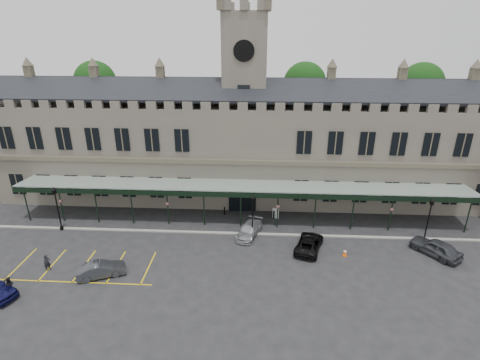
# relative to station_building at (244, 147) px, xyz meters

# --- Properties ---
(ground) EXTENTS (140.00, 140.00, 0.00)m
(ground) POSITION_rel_station_building_xyz_m (0.00, -15.91, -6.47)
(ground) COLOR black
(station_building) EXTENTS (60.00, 10.36, 17.30)m
(station_building) POSITION_rel_station_building_xyz_m (0.00, 0.00, 0.00)
(station_building) COLOR #5D574E
(station_building) RESTS_ON ground
(clock_tower) EXTENTS (5.60, 5.60, 24.80)m
(clock_tower) POSITION_rel_station_building_xyz_m (0.00, 0.09, 6.64)
(clock_tower) COLOR #5D574E
(clock_tower) RESTS_ON ground
(canopy) EXTENTS (50.00, 4.10, 4.30)m
(canopy) POSITION_rel_station_building_xyz_m (0.00, -8.45, -4.06)
(canopy) COLOR #8C9E93
(canopy) RESTS_ON ground
(kerb) EXTENTS (60.00, 0.40, 0.12)m
(kerb) POSITION_rel_station_building_xyz_m (0.00, -10.41, -6.41)
(kerb) COLOR gray
(kerb) RESTS_ON ground
(parking_markings) EXTENTS (16.00, 6.00, 0.01)m
(parking_markings) POSITION_rel_station_building_xyz_m (-14.00, -17.41, -6.47)
(parking_markings) COLOR gold
(parking_markings) RESTS_ON ground
(tree_behind_left) EXTENTS (6.00, 6.00, 16.00)m
(tree_behind_left) POSITION_rel_station_building_xyz_m (-22.00, 9.09, 6.35)
(tree_behind_left) COLOR #332314
(tree_behind_left) RESTS_ON ground
(tree_behind_mid) EXTENTS (6.00, 6.00, 16.00)m
(tree_behind_mid) POSITION_rel_station_building_xyz_m (8.00, 9.09, 6.35)
(tree_behind_mid) COLOR #332314
(tree_behind_mid) RESTS_ON ground
(tree_behind_right) EXTENTS (6.00, 6.00, 16.00)m
(tree_behind_right) POSITION_rel_station_building_xyz_m (24.00, 9.09, 6.35)
(tree_behind_right) COLOR #332314
(tree_behind_right) RESTS_ON ground
(lamp_post_left) EXTENTS (0.48, 0.48, 5.05)m
(lamp_post_left) POSITION_rel_station_building_xyz_m (-19.34, -10.57, -3.48)
(lamp_post_left) COLOR black
(lamp_post_left) RESTS_ON ground
(lamp_post_mid) EXTENTS (0.46, 0.46, 4.86)m
(lamp_post_mid) POSITION_rel_station_building_xyz_m (1.36, -11.00, -3.59)
(lamp_post_mid) COLOR black
(lamp_post_mid) RESTS_ON ground
(lamp_post_right) EXTENTS (0.46, 0.46, 4.90)m
(lamp_post_right) POSITION_rel_station_building_xyz_m (18.98, -10.76, -3.57)
(lamp_post_right) COLOR black
(lamp_post_right) RESTS_ON ground
(traffic_cone) EXTENTS (0.44, 0.44, 0.70)m
(traffic_cone) POSITION_rel_station_building_xyz_m (10.33, -13.89, -6.12)
(traffic_cone) COLOR #EB5507
(traffic_cone) RESTS_ON ground
(sign_board) EXTENTS (0.72, 0.26, 1.26)m
(sign_board) POSITION_rel_station_building_xyz_m (3.89, -6.65, -5.85)
(sign_board) COLOR black
(sign_board) RESTS_ON ground
(bollard_left) EXTENTS (0.17, 0.17, 0.94)m
(bollard_left) POSITION_rel_station_building_xyz_m (-2.02, -6.08, -6.00)
(bollard_left) COLOR black
(bollard_left) RESTS_ON ground
(bollard_right) EXTENTS (0.17, 0.17, 0.93)m
(bollard_right) POSITION_rel_station_building_xyz_m (3.70, -6.73, -6.00)
(bollard_right) COLOR black
(bollard_right) RESTS_ON ground
(car_left_b) EXTENTS (4.36, 2.88, 1.36)m
(car_left_b) POSITION_rel_station_building_xyz_m (-11.75, -18.31, -5.79)
(car_left_b) COLOR #34363B
(car_left_b) RESTS_ON ground
(car_taxi) EXTENTS (3.09, 4.78, 1.29)m
(car_taxi) POSITION_rel_station_building_xyz_m (1.00, -10.63, -5.82)
(car_taxi) COLOR #929599
(car_taxi) RESTS_ON ground
(car_van) EXTENTS (3.60, 5.27, 1.34)m
(car_van) POSITION_rel_station_building_xyz_m (7.00, -12.94, -5.80)
(car_van) COLOR black
(car_van) RESTS_ON ground
(car_right_a) EXTENTS (4.41, 4.89, 1.61)m
(car_right_a) POSITION_rel_station_building_xyz_m (19.00, -13.23, -5.66)
(car_right_a) COLOR #34363B
(car_right_a) RESTS_ON ground
(person_a) EXTENTS (0.66, 0.68, 1.57)m
(person_a) POSITION_rel_station_building_xyz_m (-16.93, -17.73, -5.68)
(person_a) COLOR black
(person_a) RESTS_ON ground
(person_b) EXTENTS (0.90, 0.79, 1.59)m
(person_b) POSITION_rel_station_building_xyz_m (-18.30, -21.02, -5.67)
(person_b) COLOR black
(person_b) RESTS_ON ground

